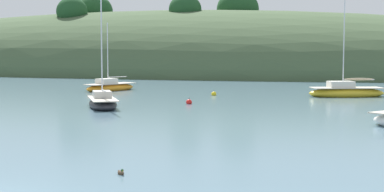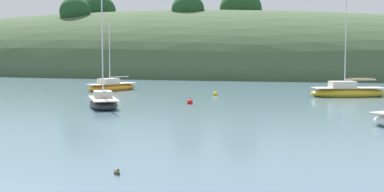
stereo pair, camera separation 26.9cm
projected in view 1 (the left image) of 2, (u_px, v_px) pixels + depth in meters
name	position (u px, v px, depth m)	size (l,w,h in m)	color
far_shoreline_hill	(150.00, 73.00, 93.71)	(150.00, 36.00, 24.07)	#425638
sailboat_blue_center	(346.00, 92.00, 47.48)	(6.80, 4.38, 9.53)	gold
sailboat_yellow_far	(103.00, 103.00, 38.33)	(4.40, 5.51, 7.98)	#232328
sailboat_red_portside	(110.00, 87.00, 54.46)	(4.00, 6.04, 6.76)	orange
mooring_buoy_outer	(189.00, 102.00, 41.01)	(0.44, 0.44, 0.54)	red
mooring_buoy_inner	(214.00, 94.00, 48.71)	(0.44, 0.44, 0.54)	yellow
duck_lone_left	(121.00, 173.00, 17.78)	(0.36, 0.37, 0.24)	#473828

